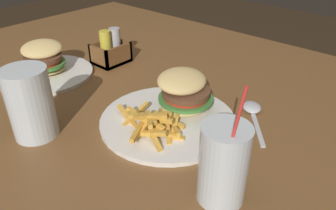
% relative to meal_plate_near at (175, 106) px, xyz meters
% --- Properties ---
extents(dining_table, '(1.42, 1.41, 0.74)m').
position_rel_meal_plate_near_xyz_m(dining_table, '(-0.09, 0.24, -0.12)').
color(dining_table, brown).
rests_on(dining_table, ground_plane).
extents(meal_plate_near, '(0.30, 0.30, 0.10)m').
position_rel_meal_plate_near_xyz_m(meal_plate_near, '(0.00, 0.00, 0.00)').
color(meal_plate_near, white).
rests_on(meal_plate_near, dining_table).
extents(beer_glass, '(0.09, 0.09, 0.15)m').
position_rel_meal_plate_near_xyz_m(beer_glass, '(-0.24, 0.18, 0.04)').
color(beer_glass, silver).
rests_on(beer_glass, dining_table).
extents(juice_glass, '(0.08, 0.08, 0.22)m').
position_rel_meal_plate_near_xyz_m(juice_glass, '(-0.13, -0.21, 0.03)').
color(juice_glass, silver).
rests_on(juice_glass, dining_table).
extents(spoon, '(0.15, 0.13, 0.02)m').
position_rel_meal_plate_near_xyz_m(spoon, '(0.14, -0.12, -0.02)').
color(spoon, silver).
rests_on(spoon, dining_table).
extents(meal_plate_far, '(0.26, 0.26, 0.10)m').
position_rel_meal_plate_near_xyz_m(meal_plate_far, '(-0.08, 0.42, 0.00)').
color(meal_plate_far, white).
rests_on(meal_plate_far, dining_table).
extents(condiment_caddy, '(0.10, 0.08, 0.10)m').
position_rel_meal_plate_near_xyz_m(condiment_caddy, '(0.11, 0.35, 0.01)').
color(condiment_caddy, brown).
rests_on(condiment_caddy, dining_table).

